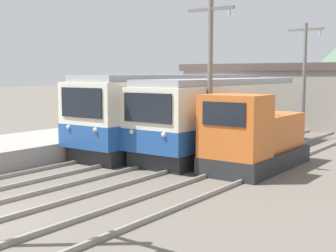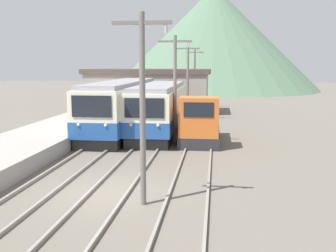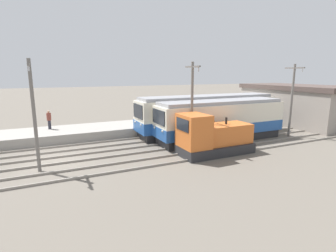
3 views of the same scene
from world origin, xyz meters
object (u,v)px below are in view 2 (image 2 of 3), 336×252
shunting_locomotive (200,124)px  catenary_mast_near (143,102)px  catenary_mast_distant (195,76)px  catenary_mast_far (188,79)px  catenary_mast_mid (175,86)px  commuter_train_center (159,111)px  commuter_train_left (122,108)px

shunting_locomotive → catenary_mast_near: bearing=-97.5°
catenary_mast_distant → catenary_mast_far: bearing=-90.0°
catenary_mast_mid → catenary_mast_far: (0.00, 10.44, 0.00)m
commuter_train_center → catenary_mast_far: catenary_mast_far is taller
commuter_train_center → shunting_locomotive: (3.00, -2.93, -0.43)m
catenary_mast_near → commuter_train_center: bearing=96.1°
catenary_mast_far → catenary_mast_distant: 10.44m
commuter_train_center → catenary_mast_near: catenary_mast_near is taller
commuter_train_center → catenary_mast_distant: (1.51, 17.09, 1.96)m
catenary_mast_near → catenary_mast_mid: (0.00, 10.44, 0.00)m
commuter_train_left → shunting_locomotive: bearing=-30.8°
commuter_train_center → catenary_mast_near: bearing=-83.9°
commuter_train_left → catenary_mast_mid: 6.38m
shunting_locomotive → catenary_mast_near: catenary_mast_near is taller
shunting_locomotive → catenary_mast_mid: catenary_mast_mid is taller
catenary_mast_mid → catenary_mast_far: size_ratio=1.00×
catenary_mast_far → catenary_mast_near: bearing=-90.0°
commuter_train_left → catenary_mast_far: size_ratio=2.17×
commuter_train_left → catenary_mast_distant: (4.31, 16.56, 1.88)m
catenary_mast_mid → catenary_mast_distant: (0.00, 20.87, 0.00)m
catenary_mast_mid → catenary_mast_distant: size_ratio=1.00×
shunting_locomotive → commuter_train_left: bearing=149.2°
catenary_mast_near → catenary_mast_far: (0.00, 20.87, 0.00)m
catenary_mast_near → shunting_locomotive: bearing=82.5°
commuter_train_left → catenary_mast_distant: 17.21m
commuter_train_center → catenary_mast_mid: (1.51, -3.78, 1.96)m
shunting_locomotive → catenary_mast_near: size_ratio=0.84×
catenary_mast_near → catenary_mast_mid: bearing=90.0°
commuter_train_center → catenary_mast_near: size_ratio=1.80×
commuter_train_center → catenary_mast_far: size_ratio=1.80×
shunting_locomotive → catenary_mast_distant: (-1.49, 20.02, 2.39)m
catenary_mast_mid → catenary_mast_far: 10.44m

